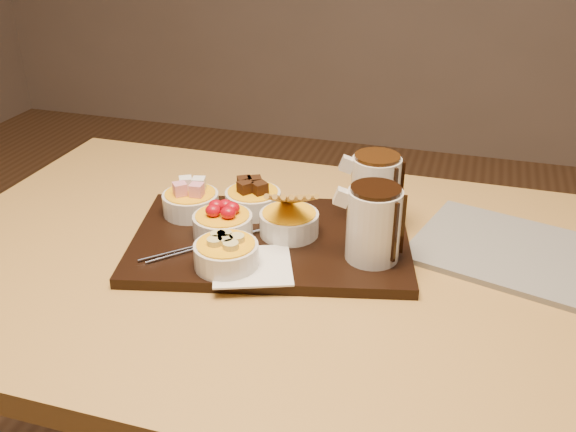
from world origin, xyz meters
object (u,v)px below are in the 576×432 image
(serving_board, at_px, (271,240))
(newspaper, at_px, (510,251))
(pitcher_milk_chocolate, at_px, (375,190))
(dining_table, at_px, (279,306))
(bowl_strawberries, at_px, (223,226))
(pitcher_dark_chocolate, at_px, (374,225))

(serving_board, xyz_separation_m, newspaper, (0.39, 0.09, -0.00))
(serving_board, height_order, pitcher_milk_chocolate, pitcher_milk_chocolate)
(serving_board, height_order, newspaper, serving_board)
(dining_table, height_order, serving_board, serving_board)
(serving_board, xyz_separation_m, bowl_strawberries, (-0.08, -0.02, 0.03))
(newspaper, bearing_deg, pitcher_milk_chocolate, -169.60)
(dining_table, relative_size, pitcher_dark_chocolate, 10.34)
(pitcher_milk_chocolate, bearing_deg, pitcher_dark_chocolate, -94.40)
(pitcher_milk_chocolate, height_order, newspaper, pitcher_milk_chocolate)
(bowl_strawberries, bearing_deg, serving_board, 17.03)
(bowl_strawberries, bearing_deg, dining_table, -5.64)
(pitcher_dark_chocolate, distance_m, newspaper, 0.25)
(bowl_strawberries, height_order, pitcher_dark_chocolate, pitcher_dark_chocolate)
(newspaper, bearing_deg, pitcher_dark_chocolate, -137.62)
(pitcher_dark_chocolate, bearing_deg, pitcher_milk_chocolate, 85.60)
(pitcher_milk_chocolate, relative_size, newspaper, 0.39)
(dining_table, bearing_deg, bowl_strawberries, 174.36)
(bowl_strawberries, bearing_deg, pitcher_milk_chocolate, 29.84)
(serving_board, bearing_deg, newspaper, -0.49)
(dining_table, xyz_separation_m, bowl_strawberries, (-0.10, 0.01, 0.14))
(serving_board, bearing_deg, dining_table, -67.87)
(bowl_strawberries, relative_size, newspaper, 0.33)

